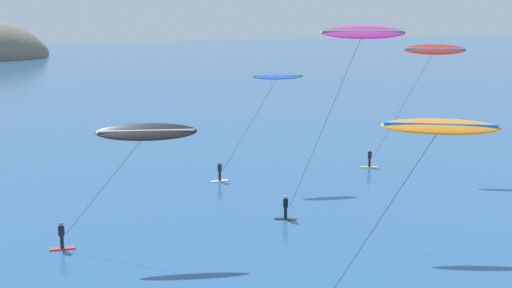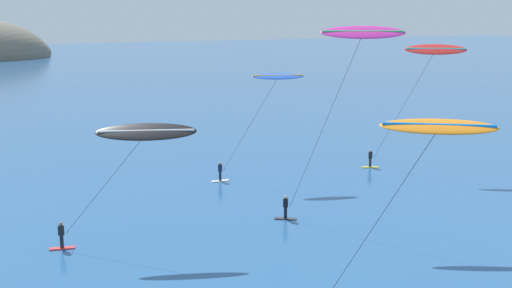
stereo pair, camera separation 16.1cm
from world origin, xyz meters
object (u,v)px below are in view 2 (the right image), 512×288
(kitesurfer_black, at_px, (141,139))
(kitesurfer_blue, at_px, (272,87))
(kitesurfer_orange, at_px, (424,149))
(kitesurfer_magenta, at_px, (357,47))
(kitesurfer_red, at_px, (430,58))

(kitesurfer_black, xyz_separation_m, kitesurfer_blue, (14.33, 10.80, 1.28))
(kitesurfer_black, height_order, kitesurfer_blue, kitesurfer_blue)
(kitesurfer_orange, height_order, kitesurfer_blue, kitesurfer_orange)
(kitesurfer_magenta, relative_size, kitesurfer_red, 1.17)
(kitesurfer_black, bearing_deg, kitesurfer_orange, -67.50)
(kitesurfer_black, relative_size, kitesurfer_orange, 0.89)
(kitesurfer_black, bearing_deg, kitesurfer_magenta, -5.94)
(kitesurfer_black, relative_size, kitesurfer_magenta, 0.66)
(kitesurfer_blue, height_order, kitesurfer_red, kitesurfer_red)
(kitesurfer_red, bearing_deg, kitesurfer_orange, -131.20)
(kitesurfer_orange, relative_size, kitesurfer_magenta, 0.75)
(kitesurfer_orange, distance_m, kitesurfer_magenta, 17.26)
(kitesurfer_orange, bearing_deg, kitesurfer_magenta, 64.70)
(kitesurfer_black, distance_m, kitesurfer_magenta, 15.19)
(kitesurfer_black, distance_m, kitesurfer_blue, 17.99)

